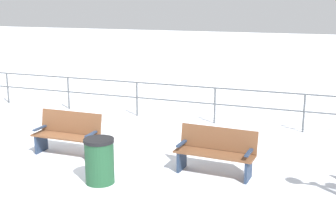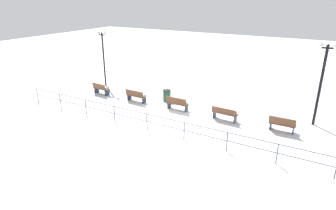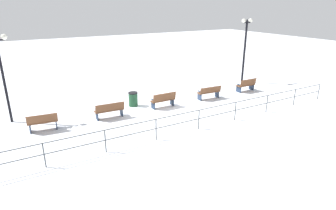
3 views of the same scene
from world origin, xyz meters
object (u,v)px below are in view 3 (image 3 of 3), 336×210
object	(u,v)px
bench_fourth	(109,110)
bench_fifth	(43,122)
bench_nearest	(246,85)
lamppost_near	(245,42)
trash_bin	(133,99)
bench_third	(163,100)
bench_second	(209,92)
lamppost_middle	(0,63)

from	to	relation	value
bench_fourth	bench_fifth	world-z (taller)	bench_fifth
bench_nearest	lamppost_near	world-z (taller)	lamppost_near
lamppost_near	trash_bin	bearing A→B (deg)	95.02
bench_third	bench_fourth	xyz separation A→B (m)	(-0.05, 3.30, -0.01)
lamppost_near	trash_bin	xyz separation A→B (m)	(-0.83, 9.47, -2.68)
lamppost_near	bench_fifth	bearing A→B (deg)	97.77
trash_bin	bench_second	bearing A→B (deg)	-104.34
bench_nearest	bench_third	bearing A→B (deg)	89.87
lamppost_near	trash_bin	distance (m)	9.88
bench_second	bench_fourth	bearing A→B (deg)	92.94
bench_nearest	bench_fourth	bearing A→B (deg)	90.09
trash_bin	bench_third	bearing A→B (deg)	-128.36
lamppost_near	lamppost_middle	size ratio (longest dim) A/B	1.07
bench_nearest	bench_second	distance (m)	3.30
bench_fourth	trash_bin	xyz separation A→B (m)	(1.19, -1.86, -0.03)
bench_second	trash_bin	world-z (taller)	bench_second
bench_second	lamppost_middle	xyz separation A→B (m)	(2.04, 11.18, 2.64)
bench_second	bench_fifth	xyz separation A→B (m)	(0.04, 9.89, 0.00)
bench_nearest	trash_bin	world-z (taller)	bench_nearest
lamppost_middle	trash_bin	size ratio (longest dim) A/B	5.27
bench_second	bench_fourth	world-z (taller)	bench_fourth
bench_fifth	lamppost_middle	bearing A→B (deg)	38.76
trash_bin	lamppost_near	bearing A→B (deg)	-84.98
bench_nearest	bench_fifth	bearing A→B (deg)	89.85
trash_bin	bench_fifth	bearing A→B (deg)	102.71
bench_fifth	lamppost_near	distance (m)	15.00
bench_second	bench_fourth	distance (m)	6.59
bench_third	trash_bin	world-z (taller)	bench_third
lamppost_middle	bench_fourth	bearing A→B (deg)	-113.77
bench_third	trash_bin	xyz separation A→B (m)	(1.14, 1.43, -0.04)
bench_nearest	trash_bin	bearing A→B (deg)	81.76
lamppost_middle	bench_third	bearing A→B (deg)	-104.00
bench_fifth	lamppost_middle	distance (m)	3.55
lamppost_middle	trash_bin	xyz separation A→B (m)	(-0.83, -6.45, -2.67)
bench_second	lamppost_near	world-z (taller)	lamppost_near
lamppost_middle	lamppost_near	bearing A→B (deg)	-90.00
bench_nearest	bench_fifth	xyz separation A→B (m)	(-0.06, 13.18, 0.00)
bench_nearest	lamppost_middle	xyz separation A→B (m)	(1.93, 14.48, 2.64)
bench_second	bench_third	bearing A→B (deg)	91.84
bench_nearest	lamppost_near	bearing A→B (deg)	-37.29
bench_second	bench_third	world-z (taller)	bench_third
bench_fourth	trash_bin	size ratio (longest dim) A/B	1.85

